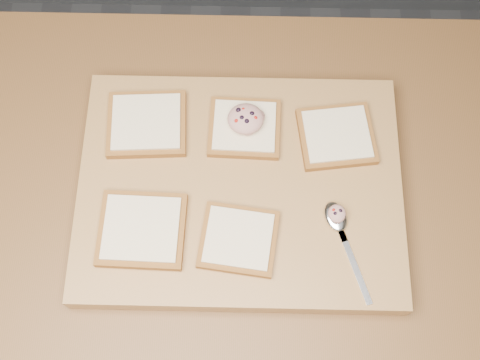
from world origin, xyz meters
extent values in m
plane|color=#515459|center=(0.00, 0.00, 0.00)|extent=(4.00, 4.00, 0.00)
cube|color=slate|center=(0.00, 0.00, 0.42)|extent=(1.90, 0.75, 0.84)
cube|color=brown|center=(0.00, 0.00, 0.87)|extent=(2.00, 0.80, 0.06)
cube|color=#A07244|center=(-0.13, 0.04, 0.92)|extent=(0.52, 0.39, 0.04)
cube|color=brown|center=(-0.28, 0.14, 0.95)|extent=(0.13, 0.12, 0.01)
cube|color=beige|center=(-0.28, 0.14, 0.96)|extent=(0.12, 0.11, 0.00)
cube|color=brown|center=(-0.12, 0.14, 0.95)|extent=(0.12, 0.11, 0.01)
cube|color=beige|center=(-0.12, 0.14, 0.96)|extent=(0.10, 0.09, 0.00)
cube|color=brown|center=(0.03, 0.13, 0.95)|extent=(0.13, 0.12, 0.01)
cube|color=beige|center=(0.03, 0.13, 0.96)|extent=(0.11, 0.11, 0.00)
cube|color=brown|center=(-0.28, -0.04, 0.95)|extent=(0.13, 0.12, 0.01)
cube|color=beige|center=(-0.28, -0.04, 0.96)|extent=(0.12, 0.11, 0.00)
cube|color=brown|center=(-0.13, -0.05, 0.95)|extent=(0.13, 0.12, 0.01)
cube|color=beige|center=(-0.13, -0.05, 0.96)|extent=(0.11, 0.10, 0.00)
ellipsoid|color=tan|center=(-0.12, 0.14, 0.97)|extent=(0.06, 0.06, 0.03)
sphere|color=black|center=(-0.11, 0.15, 0.98)|extent=(0.01, 0.01, 0.01)
sphere|color=black|center=(-0.13, 0.15, 0.98)|extent=(0.01, 0.01, 0.01)
sphere|color=black|center=(-0.12, 0.13, 0.98)|extent=(0.01, 0.01, 0.01)
sphere|color=black|center=(-0.13, 0.14, 0.98)|extent=(0.01, 0.01, 0.01)
sphere|color=#A5140C|center=(-0.11, 0.14, 0.98)|extent=(0.01, 0.01, 0.01)
sphere|color=#A5140C|center=(-0.13, 0.16, 0.98)|extent=(0.01, 0.01, 0.01)
sphere|color=#A5140C|center=(-0.14, 0.14, 0.98)|extent=(0.01, 0.01, 0.01)
ellipsoid|color=silver|center=(0.02, -0.01, 0.95)|extent=(0.05, 0.06, 0.01)
cube|color=silver|center=(0.03, -0.03, 0.94)|extent=(0.02, 0.03, 0.00)
cube|color=silver|center=(0.05, -0.08, 0.94)|extent=(0.05, 0.12, 0.00)
ellipsoid|color=tan|center=(0.02, -0.01, 0.96)|extent=(0.03, 0.03, 0.01)
sphere|color=black|center=(0.03, -0.01, 0.97)|extent=(0.01, 0.01, 0.01)
sphere|color=black|center=(0.02, -0.01, 0.97)|extent=(0.01, 0.01, 0.01)
sphere|color=#A5140C|center=(0.02, -0.01, 0.97)|extent=(0.01, 0.01, 0.01)
camera|label=1|loc=(-0.12, -0.31, 1.83)|focal=45.00mm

